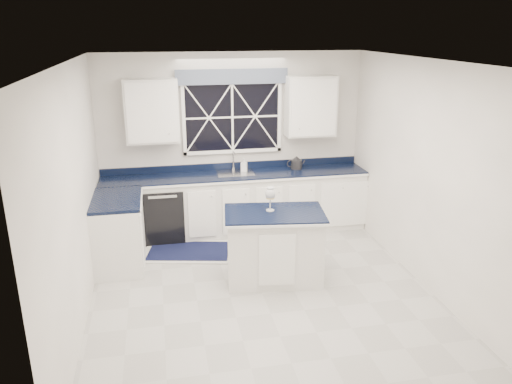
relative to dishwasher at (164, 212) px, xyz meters
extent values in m
plane|color=#B3B2AE|center=(1.10, -1.95, -0.41)|extent=(4.50, 4.50, 0.00)
cube|color=white|center=(1.10, 0.30, 0.94)|extent=(4.00, 0.10, 2.70)
cube|color=silver|center=(1.10, 0.00, 0.04)|extent=(3.98, 0.60, 0.90)
cube|color=silver|center=(-0.60, -0.80, 0.04)|extent=(0.60, 1.00, 0.90)
cube|color=black|center=(1.10, 0.00, 0.51)|extent=(3.98, 0.64, 0.04)
cube|color=black|center=(0.00, 0.00, 0.00)|extent=(0.60, 0.58, 0.82)
cube|color=black|center=(1.10, 0.27, 1.34)|extent=(1.40, 0.02, 1.00)
cube|color=slate|center=(1.10, 0.21, 1.94)|extent=(1.65, 0.04, 0.22)
cube|color=silver|center=(-0.07, 0.13, 1.49)|extent=(0.75, 0.34, 0.90)
cube|color=silver|center=(2.28, 0.13, 1.49)|extent=(0.75, 0.34, 0.90)
cylinder|color=#B0B0B3|center=(1.10, 0.22, 0.55)|extent=(0.05, 0.05, 0.04)
cylinder|color=#B0B0B3|center=(1.10, 0.22, 0.69)|extent=(0.02, 0.02, 0.28)
cylinder|color=#B0B0B3|center=(1.10, 0.13, 0.82)|extent=(0.02, 0.18, 0.02)
cube|color=silver|center=(1.32, -1.60, 0.02)|extent=(1.23, 0.82, 0.86)
cube|color=black|center=(1.32, -1.60, 0.47)|extent=(1.29, 0.88, 0.04)
cube|color=beige|center=(0.32, -0.60, -0.40)|extent=(1.39, 1.01, 0.01)
cube|color=#0F1434|center=(0.32, -0.60, -0.39)|extent=(1.23, 0.85, 0.01)
cylinder|color=#2C2C2E|center=(2.07, 0.09, 0.60)|extent=(0.20, 0.20, 0.14)
cone|color=#2C2C2E|center=(2.07, 0.09, 0.70)|extent=(0.17, 0.17, 0.06)
torus|color=#2C2C2E|center=(1.98, 0.11, 0.61)|extent=(0.12, 0.04, 0.12)
cylinder|color=#2C2C2E|center=(2.17, 0.07, 0.62)|extent=(0.07, 0.03, 0.09)
cylinder|color=silver|center=(1.28, -1.53, 0.49)|extent=(0.10, 0.10, 0.01)
cylinder|color=silver|center=(1.28, -1.53, 0.58)|extent=(0.02, 0.02, 0.16)
ellipsoid|color=silver|center=(1.28, -1.53, 0.71)|extent=(0.13, 0.13, 0.16)
cylinder|color=#E4C778|center=(1.28, -1.53, 0.68)|extent=(0.10, 0.10, 0.07)
imported|color=silver|center=(1.25, 0.12, 0.63)|extent=(0.12, 0.12, 0.20)
camera|label=1|loc=(-0.01, -7.10, 2.64)|focal=35.00mm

